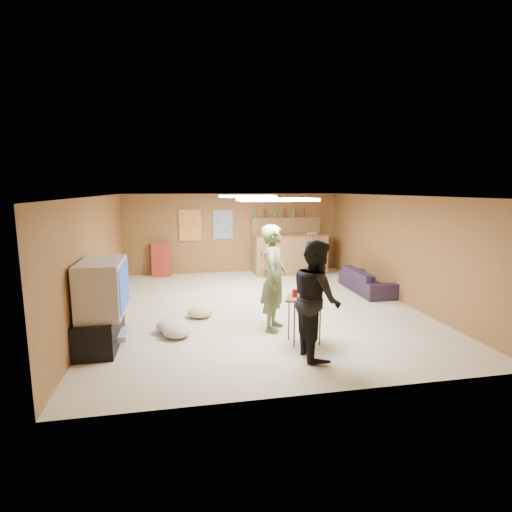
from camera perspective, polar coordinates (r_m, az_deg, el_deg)
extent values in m
plane|color=beige|center=(8.06, 0.27, -7.26)|extent=(7.00, 7.00, 0.00)
cube|color=silver|center=(7.71, 0.29, 8.58)|extent=(6.00, 7.00, 0.02)
cube|color=brown|center=(11.23, -3.24, 3.27)|extent=(6.00, 0.02, 2.20)
cube|color=brown|center=(4.51, 9.12, -6.47)|extent=(6.00, 0.02, 2.20)
cube|color=brown|center=(7.80, -21.86, -0.22)|extent=(0.02, 7.00, 2.20)
cube|color=brown|center=(8.89, 19.60, 1.04)|extent=(0.02, 7.00, 2.20)
cube|color=black|center=(6.52, -21.38, -9.76)|extent=(0.55, 1.30, 0.50)
cube|color=#B2B2B7|center=(6.52, -19.39, -10.58)|extent=(0.35, 0.50, 0.08)
cube|color=#B2B2B7|center=(6.33, -21.11, -4.19)|extent=(0.60, 1.10, 0.80)
cube|color=navy|center=(6.28, -18.32, -4.13)|extent=(0.02, 0.95, 0.65)
cube|color=brown|center=(11.08, 4.89, 0.29)|extent=(2.00, 0.60, 1.10)
cube|color=#442A15|center=(10.77, 5.30, 2.96)|extent=(2.10, 0.12, 0.05)
cube|color=brown|center=(11.40, 4.34, 5.37)|extent=(2.00, 0.18, 0.05)
cube|color=brown|center=(11.44, 4.29, 3.87)|extent=(2.00, 0.14, 0.60)
cube|color=#BF3F26|center=(11.07, -9.40, 4.36)|extent=(0.60, 0.03, 0.85)
cube|color=#334C99|center=(11.13, -4.75, 4.48)|extent=(0.55, 0.03, 0.80)
cube|color=maroon|center=(11.03, -13.40, -0.51)|extent=(0.50, 0.26, 0.91)
cube|color=white|center=(6.25, 3.02, 8.04)|extent=(1.20, 0.60, 0.04)
cube|color=white|center=(8.89, -1.25, 8.52)|extent=(1.20, 0.60, 0.04)
imported|color=#545E36|center=(6.59, 2.60, -3.16)|extent=(0.65, 0.76, 1.77)
imported|color=black|center=(5.63, 8.58, -6.05)|extent=(0.63, 0.81, 1.66)
imported|color=black|center=(9.53, 15.55, -3.37)|extent=(0.72, 1.77, 0.51)
cube|color=#442A15|center=(6.21, 6.89, -9.08)|extent=(0.67, 0.61, 0.71)
cylinder|color=red|center=(6.12, 5.57, -5.26)|extent=(0.09, 0.09, 0.12)
cylinder|color=red|center=(6.03, 7.85, -5.63)|extent=(0.09, 0.09, 0.10)
cylinder|color=#161C97|center=(6.22, 8.15, -5.17)|extent=(0.09, 0.09, 0.10)
ellipsoid|color=tan|center=(6.82, -11.95, -9.66)|extent=(0.58, 0.58, 0.23)
ellipsoid|color=tan|center=(7.48, -7.96, -7.85)|extent=(0.57, 0.57, 0.21)
ellipsoid|color=tan|center=(6.58, -11.18, -10.44)|extent=(0.48, 0.48, 0.21)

